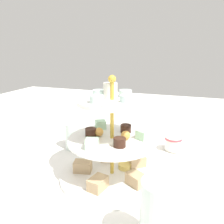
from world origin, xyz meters
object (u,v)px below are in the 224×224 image
object	(u,v)px
water_glass_tall_right	(160,217)
water_glass_mid_back	(74,136)
water_glass_short_left	(137,134)
teacup_with_saucer	(173,144)
tiered_serving_stand	(112,147)

from	to	relation	value
water_glass_tall_right	water_glass_mid_back	world-z (taller)	water_glass_tall_right
water_glass_tall_right	water_glass_mid_back	bearing A→B (deg)	46.28
water_glass_tall_right	water_glass_short_left	distance (m)	0.47
water_glass_tall_right	teacup_with_saucer	size ratio (longest dim) A/B	1.48
water_glass_short_left	teacup_with_saucer	world-z (taller)	water_glass_short_left
water_glass_tall_right	water_glass_short_left	xyz separation A→B (m)	(0.45, 0.15, -0.03)
water_glass_tall_right	teacup_with_saucer	bearing A→B (deg)	1.57
tiered_serving_stand	teacup_with_saucer	bearing A→B (deg)	-33.06
tiered_serving_stand	water_glass_tall_right	xyz separation A→B (m)	(-0.20, -0.16, -0.02)
tiered_serving_stand	teacup_with_saucer	distance (m)	0.27
water_glass_short_left	teacup_with_saucer	size ratio (longest dim) A/B	0.73
water_glass_mid_back	water_glass_tall_right	bearing A→B (deg)	-133.72
water_glass_short_left	water_glass_mid_back	world-z (taller)	water_glass_mid_back
water_glass_tall_right	water_glass_short_left	size ratio (longest dim) A/B	2.03
water_glass_short_left	teacup_with_saucer	bearing A→B (deg)	-102.46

